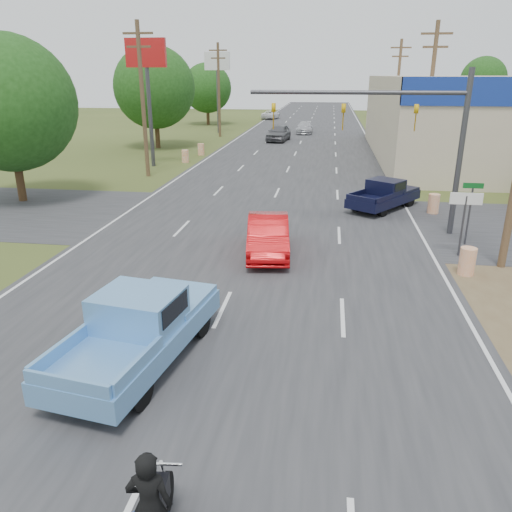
% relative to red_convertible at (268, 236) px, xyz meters
% --- Properties ---
extents(main_road, '(15.00, 180.00, 0.02)m').
position_rel_red_convertible_xyz_m(main_road, '(-0.76, 26.82, -0.74)').
color(main_road, '#2D2D30').
rests_on(main_road, ground).
extents(cross_road, '(120.00, 10.00, 0.02)m').
position_rel_red_convertible_xyz_m(cross_road, '(-0.76, 4.82, -0.74)').
color(cross_road, '#2D2D30').
rests_on(cross_road, ground).
extents(utility_pole_2, '(2.00, 0.28, 10.00)m').
position_rel_red_convertible_xyz_m(utility_pole_2, '(8.74, 17.82, 4.57)').
color(utility_pole_2, '#4C3823').
rests_on(utility_pole_2, ground).
extents(utility_pole_3, '(2.00, 0.28, 10.00)m').
position_rel_red_convertible_xyz_m(utility_pole_3, '(8.74, 35.82, 4.57)').
color(utility_pole_3, '#4C3823').
rests_on(utility_pole_3, ground).
extents(utility_pole_5, '(2.00, 0.28, 10.00)m').
position_rel_red_convertible_xyz_m(utility_pole_5, '(-10.26, 14.82, 4.57)').
color(utility_pole_5, '#4C3823').
rests_on(utility_pole_5, ground).
extents(utility_pole_6, '(2.00, 0.28, 10.00)m').
position_rel_red_convertible_xyz_m(utility_pole_6, '(-10.26, 38.82, 4.57)').
color(utility_pole_6, '#4C3823').
rests_on(utility_pole_6, ground).
extents(tree_0, '(7.14, 7.14, 8.84)m').
position_rel_red_convertible_xyz_m(tree_0, '(-14.76, 6.82, 4.52)').
color(tree_0, '#422D19').
rests_on(tree_0, ground).
extents(tree_1, '(7.56, 7.56, 9.36)m').
position_rel_red_convertible_xyz_m(tree_1, '(-14.26, 28.82, 4.83)').
color(tree_1, '#422D19').
rests_on(tree_1, ground).
extents(tree_2, '(6.72, 6.72, 8.32)m').
position_rel_red_convertible_xyz_m(tree_2, '(-14.96, 52.82, 4.21)').
color(tree_2, '#422D19').
rests_on(tree_2, ground).
extents(tree_5, '(7.98, 7.98, 9.88)m').
position_rel_red_convertible_xyz_m(tree_5, '(29.24, 81.82, 5.14)').
color(tree_5, '#422D19').
rests_on(tree_5, ground).
extents(tree_6, '(8.82, 8.82, 10.92)m').
position_rel_red_convertible_xyz_m(tree_6, '(-30.76, 81.82, 5.76)').
color(tree_6, '#422D19').
rests_on(tree_6, ground).
extents(barrel_0, '(0.56, 0.56, 1.00)m').
position_rel_red_convertible_xyz_m(barrel_0, '(7.24, -1.18, -0.25)').
color(barrel_0, orange).
rests_on(barrel_0, ground).
extents(barrel_1, '(0.56, 0.56, 1.00)m').
position_rel_red_convertible_xyz_m(barrel_1, '(7.64, 7.32, -0.25)').
color(barrel_1, orange).
rests_on(barrel_1, ground).
extents(barrel_2, '(0.56, 0.56, 1.00)m').
position_rel_red_convertible_xyz_m(barrel_2, '(-9.26, 20.82, -0.25)').
color(barrel_2, orange).
rests_on(barrel_2, ground).
extents(barrel_3, '(0.56, 0.56, 1.00)m').
position_rel_red_convertible_xyz_m(barrel_3, '(-8.96, 24.82, -0.25)').
color(barrel_3, orange).
rests_on(barrel_3, ground).
extents(pole_sign_left_near, '(3.00, 0.35, 9.20)m').
position_rel_red_convertible_xyz_m(pole_sign_left_near, '(-11.26, 18.82, 6.42)').
color(pole_sign_left_near, '#3F3F44').
rests_on(pole_sign_left_near, ground).
extents(pole_sign_left_far, '(3.00, 0.35, 9.20)m').
position_rel_red_convertible_xyz_m(pole_sign_left_far, '(-11.26, 42.82, 6.42)').
color(pole_sign_left_far, '#3F3F44').
rests_on(pole_sign_left_far, ground).
extents(lane_sign, '(1.20, 0.08, 2.52)m').
position_rel_red_convertible_xyz_m(lane_sign, '(7.44, 0.82, 1.16)').
color(lane_sign, '#3F3F44').
rests_on(lane_sign, ground).
extents(street_name_sign, '(0.80, 0.08, 2.61)m').
position_rel_red_convertible_xyz_m(street_name_sign, '(8.04, 2.32, 0.86)').
color(street_name_sign, '#3F3F44').
rests_on(street_name_sign, ground).
extents(signal_mast, '(9.12, 0.40, 7.00)m').
position_rel_red_convertible_xyz_m(signal_mast, '(5.07, 3.82, 4.06)').
color(signal_mast, '#3F3F44').
rests_on(signal_mast, ground).
extents(red_convertible, '(2.12, 4.68, 1.49)m').
position_rel_red_convertible_xyz_m(red_convertible, '(0.00, 0.00, 0.00)').
color(red_convertible, '#BB080C').
rests_on(red_convertible, ground).
extents(rider, '(0.70, 0.50, 1.81)m').
position_rel_red_convertible_xyz_m(rider, '(-0.05, -13.45, 0.16)').
color(rider, black).
rests_on(rider, ground).
extents(blue_pickup, '(2.94, 5.75, 1.82)m').
position_rel_red_convertible_xyz_m(blue_pickup, '(-2.15, -8.19, 0.17)').
color(blue_pickup, black).
rests_on(blue_pickup, ground).
extents(navy_pickup, '(4.18, 4.87, 1.55)m').
position_rel_red_convertible_xyz_m(navy_pickup, '(5.27, 7.97, 0.04)').
color(navy_pickup, black).
rests_on(navy_pickup, ground).
extents(distant_car_grey, '(2.57, 5.23, 1.72)m').
position_rel_red_convertible_xyz_m(distant_car_grey, '(-3.17, 35.66, 0.11)').
color(distant_car_grey, '#55555A').
rests_on(distant_car_grey, ground).
extents(distant_car_silver, '(1.92, 4.65, 1.35)m').
position_rel_red_convertible_xyz_m(distant_car_silver, '(-0.80, 43.48, -0.07)').
color(distant_car_silver, '#B8B8BD').
rests_on(distant_car_silver, ground).
extents(distant_car_white, '(2.83, 4.94, 1.30)m').
position_rel_red_convertible_xyz_m(distant_car_white, '(-7.26, 63.65, -0.10)').
color(distant_car_white, white).
rests_on(distant_car_white, ground).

